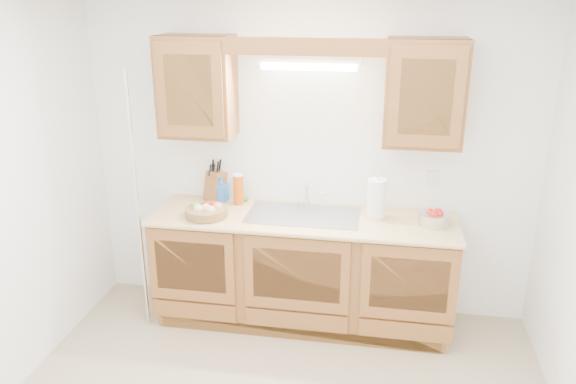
% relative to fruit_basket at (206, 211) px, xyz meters
% --- Properties ---
extents(room, '(3.52, 3.50, 2.50)m').
position_rel_fruit_basket_xyz_m(room, '(0.71, -1.06, 0.31)').
color(room, tan).
rests_on(room, ground).
extents(base_cabinets, '(2.20, 0.60, 0.86)m').
position_rel_fruit_basket_xyz_m(base_cabinets, '(0.71, 0.14, -0.50)').
color(base_cabinets, brown).
rests_on(base_cabinets, ground).
extents(countertop, '(2.30, 0.63, 0.04)m').
position_rel_fruit_basket_xyz_m(countertop, '(0.71, 0.12, -0.06)').
color(countertop, tan).
rests_on(countertop, base_cabinets).
extents(upper_cabinet_left, '(0.55, 0.33, 0.75)m').
position_rel_fruit_basket_xyz_m(upper_cabinet_left, '(-0.12, 0.27, 0.88)').
color(upper_cabinet_left, brown).
rests_on(upper_cabinet_left, room).
extents(upper_cabinet_right, '(0.55, 0.33, 0.75)m').
position_rel_fruit_basket_xyz_m(upper_cabinet_right, '(1.54, 0.27, 0.88)').
color(upper_cabinet_right, brown).
rests_on(upper_cabinet_right, room).
extents(valance, '(2.20, 0.05, 0.12)m').
position_rel_fruit_basket_xyz_m(valance, '(0.71, 0.13, 1.20)').
color(valance, brown).
rests_on(valance, room).
extents(fluorescent_fixture, '(0.76, 0.08, 0.08)m').
position_rel_fruit_basket_xyz_m(fluorescent_fixture, '(0.71, 0.35, 1.05)').
color(fluorescent_fixture, white).
rests_on(fluorescent_fixture, room).
extents(sink, '(0.84, 0.46, 0.36)m').
position_rel_fruit_basket_xyz_m(sink, '(0.71, 0.14, -0.12)').
color(sink, '#9E9EA3').
rests_on(sink, countertop).
extents(wire_shelf_pole, '(0.03, 0.03, 2.00)m').
position_rel_fruit_basket_xyz_m(wire_shelf_pole, '(-0.49, -0.13, 0.06)').
color(wire_shelf_pole, silver).
rests_on(wire_shelf_pole, ground).
extents(outlet_plate, '(0.08, 0.01, 0.12)m').
position_rel_fruit_basket_xyz_m(outlet_plate, '(1.66, 0.43, 0.21)').
color(outlet_plate, white).
rests_on(outlet_plate, room).
extents(fruit_basket, '(0.38, 0.38, 0.10)m').
position_rel_fruit_basket_xyz_m(fruit_basket, '(0.00, 0.00, 0.00)').
color(fruit_basket, olive).
rests_on(fruit_basket, countertop).
extents(knife_block, '(0.18, 0.22, 0.34)m').
position_rel_fruit_basket_xyz_m(knife_block, '(-0.04, 0.37, 0.08)').
color(knife_block, brown).
rests_on(knife_block, countertop).
extents(orange_canister, '(0.10, 0.10, 0.25)m').
position_rel_fruit_basket_xyz_m(orange_canister, '(0.17, 0.29, 0.08)').
color(orange_canister, '#CF520B').
rests_on(orange_canister, countertop).
extents(soap_bottle, '(0.11, 0.11, 0.21)m').
position_rel_fruit_basket_xyz_m(soap_bottle, '(0.02, 0.34, 0.06)').
color(soap_bottle, blue).
rests_on(soap_bottle, countertop).
extents(sponge, '(0.10, 0.07, 0.02)m').
position_rel_fruit_basket_xyz_m(sponge, '(0.17, 0.38, -0.04)').
color(sponge, '#CC333F').
rests_on(sponge, countertop).
extents(paper_towel, '(0.17, 0.17, 0.35)m').
position_rel_fruit_basket_xyz_m(paper_towel, '(1.25, 0.19, 0.10)').
color(paper_towel, silver).
rests_on(paper_towel, countertop).
extents(apple_bowl, '(0.27, 0.27, 0.12)m').
position_rel_fruit_basket_xyz_m(apple_bowl, '(1.67, 0.13, 0.01)').
color(apple_bowl, silver).
rests_on(apple_bowl, countertop).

